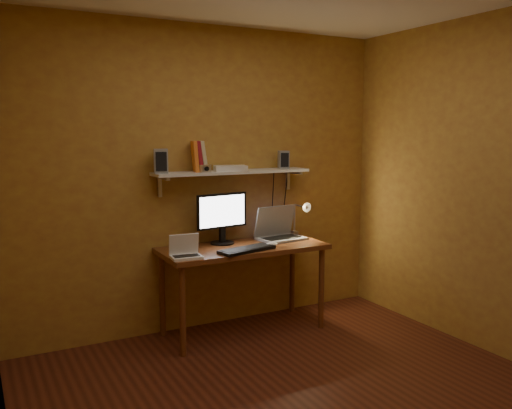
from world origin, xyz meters
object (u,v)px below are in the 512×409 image
desk_lamp (301,214)px  speaker_left (161,161)px  wall_shelf (233,172)px  laptop (278,230)px  desk (243,256)px  netbook (185,251)px  router (230,168)px  keyboard (247,250)px  shelf_camera (205,169)px  mouse (272,244)px  speaker_right (284,160)px  monitor (222,216)px

desk_lamp → speaker_left: bearing=177.1°
wall_shelf → laptop: size_ratio=3.25×
desk → netbook: size_ratio=5.69×
wall_shelf → speaker_left: 0.65m
wall_shelf → router: 0.05m
wall_shelf → keyboard: 0.71m
desk_lamp → shelf_camera: 1.05m
laptop → mouse: 0.34m
mouse → speaker_left: size_ratio=0.55×
laptop → mouse: bearing=-136.0°
netbook → mouse: (0.78, 0.03, -0.03)m
desk_lamp → speaker_right: bearing=157.2°
shelf_camera → wall_shelf: bearing=14.6°
keyboard → mouse: bearing=-1.4°
desk_lamp → router: size_ratio=1.39×
speaker_left → shelf_camera: (0.35, -0.07, -0.07)m
keyboard → speaker_right: bearing=21.0°
laptop → speaker_left: bearing=170.5°
laptop → speaker_right: 0.64m
netbook → router: router is taller
netbook → router: 0.88m
speaker_left → laptop: bearing=11.2°
wall_shelf → netbook: wall_shelf is taller
mouse → shelf_camera: shelf_camera is taller
wall_shelf → mouse: (0.20, -0.33, -0.59)m
desk_lamp → router: router is taller
desk_lamp → laptop: bearing=-178.9°
mouse → netbook: bearing=-178.5°
laptop → router: 0.73m
desk → speaker_right: 0.96m
shelf_camera → mouse: bearing=-27.7°
monitor → desk: bearing=-62.3°
desk → netbook: (-0.58, -0.16, 0.14)m
laptop → monitor: bearing=169.7°
router → shelf_camera: bearing=-167.4°
desk → speaker_left: size_ratio=7.15×
desk → wall_shelf: bearing=90.0°
keyboard → speaker_left: size_ratio=2.51×
wall_shelf → shelf_camera: shelf_camera is taller
keyboard → wall_shelf: bearing=68.2°
mouse → desk_lamp: (0.46, 0.26, 0.19)m
monitor → keyboard: bearing=-88.8°
netbook → router: size_ratio=0.91×
netbook → shelf_camera: (0.29, 0.28, 0.61)m
laptop → speaker_right: bearing=31.7°
wall_shelf → keyboard: size_ratio=2.85×
desk_lamp → shelf_camera: size_ratio=3.47×
wall_shelf → mouse: wall_shelf is taller
speaker_right → shelf_camera: bearing=-157.7°
desk → laptop: bearing=16.3°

